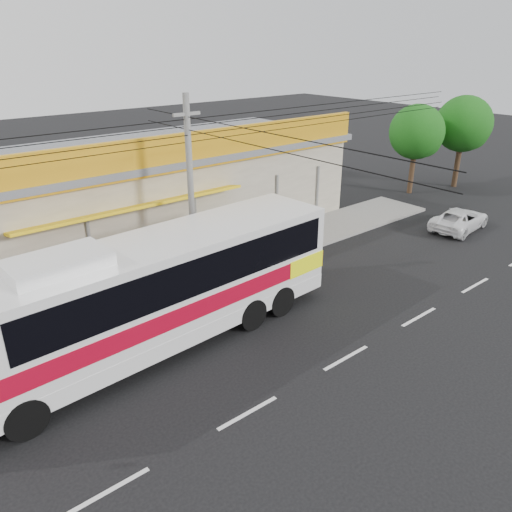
# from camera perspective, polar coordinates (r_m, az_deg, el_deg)

# --- Properties ---
(ground) EXTENTS (120.00, 120.00, 0.00)m
(ground) POSITION_cam_1_polar(r_m,az_deg,el_deg) (17.80, 4.12, -7.99)
(ground) COLOR black
(ground) RESTS_ON ground
(sidewalk) EXTENTS (30.00, 3.20, 0.15)m
(sidewalk) POSITION_cam_1_polar(r_m,az_deg,el_deg) (21.96, -6.70, -1.48)
(sidewalk) COLOR slate
(sidewalk) RESTS_ON ground
(lane_markings) EXTENTS (50.00, 0.12, 0.01)m
(lane_markings) POSITION_cam_1_polar(r_m,az_deg,el_deg) (16.40, 10.25, -11.39)
(lane_markings) COLOR silver
(lane_markings) RESTS_ON ground
(storefront_building) EXTENTS (22.60, 9.20, 5.70)m
(storefront_building) POSITION_cam_1_polar(r_m,az_deg,el_deg) (25.76, -13.79, 7.06)
(storefront_building) COLOR gray
(storefront_building) RESTS_ON ground
(coach_bus) EXTENTS (13.27, 3.46, 4.05)m
(coach_bus) POSITION_cam_1_polar(r_m,az_deg,el_deg) (15.99, -11.15, -3.39)
(coach_bus) COLOR silver
(coach_bus) RESTS_ON ground
(motorbike_dark) EXTENTS (1.95, 0.60, 1.16)m
(motorbike_dark) POSITION_cam_1_polar(r_m,az_deg,el_deg) (19.41, -25.86, -5.21)
(motorbike_dark) COLOR black
(motorbike_dark) RESTS_ON sidewalk
(white_car) EXTENTS (4.24, 2.31, 1.13)m
(white_car) POSITION_cam_1_polar(r_m,az_deg,el_deg) (28.56, 22.25, 3.90)
(white_car) COLOR white
(white_car) RESTS_ON ground
(utility_pole) EXTENTS (34.00, 14.00, 7.53)m
(utility_pole) POSITION_cam_1_polar(r_m,az_deg,el_deg) (19.28, -7.84, 14.11)
(utility_pole) COLOR #5E5E5C
(utility_pole) RESTS_ON ground
(tree_near) EXTENTS (3.43, 3.43, 5.68)m
(tree_near) POSITION_cam_1_polar(r_m,az_deg,el_deg) (34.00, 18.05, 13.15)
(tree_near) COLOR #362315
(tree_near) RESTS_ON ground
(tree_far) EXTENTS (3.65, 3.65, 6.05)m
(tree_far) POSITION_cam_1_polar(r_m,az_deg,el_deg) (36.63, 22.78, 13.56)
(tree_far) COLOR #362315
(tree_far) RESTS_ON ground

